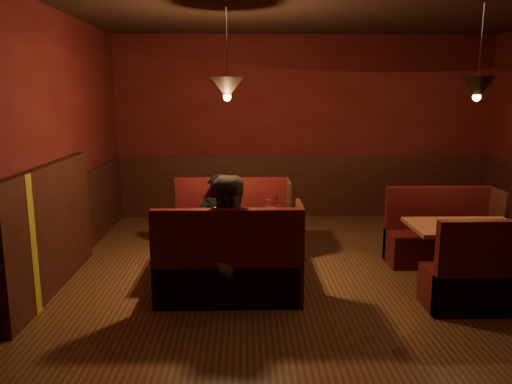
{
  "coord_description": "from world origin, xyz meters",
  "views": [
    {
      "loc": [
        -0.96,
        -4.53,
        1.99
      ],
      "look_at": [
        -0.83,
        0.75,
        0.95
      ],
      "focal_mm": 35.0,
      "sensor_mm": 36.0,
      "label": 1
    }
  ],
  "objects_px": {
    "main_table": "(230,230)",
    "second_bench_near": "(498,281)",
    "main_bench_near": "(230,272)",
    "second_bench_far": "(441,239)",
    "main_bench_far": "(233,231)",
    "second_table": "(465,240)",
    "diner_b": "(233,222)",
    "diner_a": "(218,202)"
  },
  "relations": [
    {
      "from": "main_table",
      "to": "second_bench_near",
      "type": "distance_m",
      "value": 2.7
    },
    {
      "from": "main_bench_near",
      "to": "second_bench_far",
      "type": "xyz_separation_m",
      "value": [
        2.49,
        1.12,
        -0.02
      ]
    },
    {
      "from": "main_bench_near",
      "to": "second_bench_near",
      "type": "height_order",
      "value": "main_bench_near"
    },
    {
      "from": "main_bench_far",
      "to": "second_table",
      "type": "xyz_separation_m",
      "value": [
        2.46,
        -1.02,
        0.17
      ]
    },
    {
      "from": "main_bench_far",
      "to": "second_bench_far",
      "type": "bearing_deg",
      "value": -7.61
    },
    {
      "from": "main_bench_far",
      "to": "main_table",
      "type": "bearing_deg",
      "value": -91.19
    },
    {
      "from": "second_bench_far",
      "to": "diner_b",
      "type": "relative_size",
      "value": 0.79
    },
    {
      "from": "second_bench_near",
      "to": "main_table",
      "type": "bearing_deg",
      "value": 158.83
    },
    {
      "from": "second_table",
      "to": "second_bench_near",
      "type": "xyz_separation_m",
      "value": [
        0.03,
        -0.68,
        -0.19
      ]
    },
    {
      "from": "second_bench_near",
      "to": "diner_b",
      "type": "height_order",
      "value": "diner_b"
    },
    {
      "from": "main_bench_far",
      "to": "diner_a",
      "type": "height_order",
      "value": "diner_a"
    },
    {
      "from": "main_table",
      "to": "second_table",
      "type": "bearing_deg",
      "value": -6.6
    },
    {
      "from": "second_table",
      "to": "second_bench_near",
      "type": "bearing_deg",
      "value": -87.8
    },
    {
      "from": "main_bench_near",
      "to": "second_table",
      "type": "height_order",
      "value": "main_bench_near"
    },
    {
      "from": "main_table",
      "to": "second_table",
      "type": "distance_m",
      "value": 2.49
    },
    {
      "from": "second_table",
      "to": "diner_a",
      "type": "distance_m",
      "value": 2.82
    },
    {
      "from": "main_table",
      "to": "second_bench_near",
      "type": "relative_size",
      "value": 1.02
    },
    {
      "from": "main_bench_near",
      "to": "second_table",
      "type": "relative_size",
      "value": 1.24
    },
    {
      "from": "main_bench_near",
      "to": "diner_a",
      "type": "bearing_deg",
      "value": 97.26
    },
    {
      "from": "diner_b",
      "to": "second_bench_far",
      "type": "bearing_deg",
      "value": 11.25
    },
    {
      "from": "main_table",
      "to": "diner_a",
      "type": "relative_size",
      "value": 0.92
    },
    {
      "from": "second_bench_far",
      "to": "main_bench_near",
      "type": "bearing_deg",
      "value": -155.68
    },
    {
      "from": "second_table",
      "to": "diner_a",
      "type": "relative_size",
      "value": 0.82
    },
    {
      "from": "second_bench_far",
      "to": "diner_b",
      "type": "height_order",
      "value": "diner_b"
    },
    {
      "from": "second_bench_far",
      "to": "diner_a",
      "type": "distance_m",
      "value": 2.71
    },
    {
      "from": "second_bench_near",
      "to": "second_table",
      "type": "bearing_deg",
      "value": 92.2
    },
    {
      "from": "second_bench_near",
      "to": "second_bench_far",
      "type": "bearing_deg",
      "value": 90.0
    },
    {
      "from": "second_table",
      "to": "diner_b",
      "type": "height_order",
      "value": "diner_b"
    },
    {
      "from": "main_table",
      "to": "second_bench_far",
      "type": "xyz_separation_m",
      "value": [
        2.5,
        0.4,
        -0.24
      ]
    },
    {
      "from": "second_table",
      "to": "second_bench_near",
      "type": "distance_m",
      "value": 0.71
    },
    {
      "from": "second_table",
      "to": "main_bench_far",
      "type": "bearing_deg",
      "value": 157.59
    },
    {
      "from": "diner_a",
      "to": "diner_b",
      "type": "distance_m",
      "value": 1.38
    },
    {
      "from": "diner_b",
      "to": "main_table",
      "type": "bearing_deg",
      "value": 82.07
    },
    {
      "from": "second_bench_far",
      "to": "diner_a",
      "type": "xyz_separation_m",
      "value": [
        -2.67,
        0.28,
        0.41
      ]
    },
    {
      "from": "diner_a",
      "to": "second_table",
      "type": "bearing_deg",
      "value": 154.41
    },
    {
      "from": "main_table",
      "to": "second_bench_near",
      "type": "height_order",
      "value": "second_bench_near"
    },
    {
      "from": "second_table",
      "to": "second_bench_far",
      "type": "height_order",
      "value": "second_bench_far"
    },
    {
      "from": "main_table",
      "to": "main_bench_far",
      "type": "xyz_separation_m",
      "value": [
        0.02,
        0.73,
        -0.22
      ]
    },
    {
      "from": "main_bench_far",
      "to": "second_bench_near",
      "type": "relative_size",
      "value": 1.12
    },
    {
      "from": "main_bench_far",
      "to": "diner_b",
      "type": "relative_size",
      "value": 0.89
    },
    {
      "from": "main_bench_near",
      "to": "main_bench_far",
      "type": "bearing_deg",
      "value": 90.0
    },
    {
      "from": "diner_b",
      "to": "second_table",
      "type": "bearing_deg",
      "value": -3.24
    }
  ]
}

